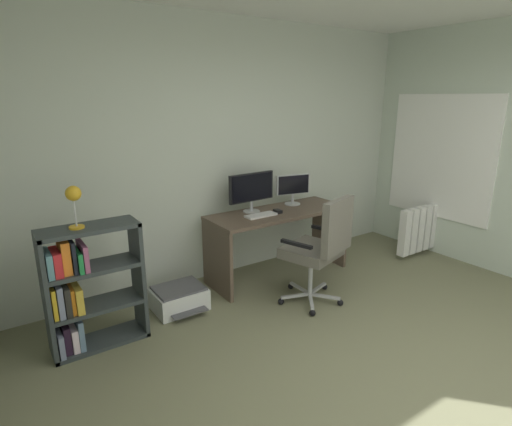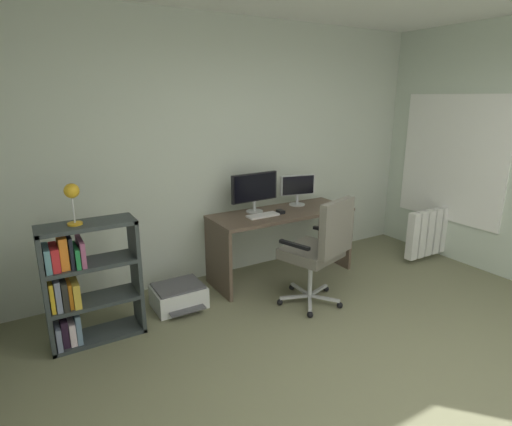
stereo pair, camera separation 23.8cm
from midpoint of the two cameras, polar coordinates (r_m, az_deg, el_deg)
ground_plane at (r=3.18m, az=25.45°, el=-23.82°), size 4.87×5.30×0.02m
wall_back at (r=4.54m, az=-1.69°, el=8.55°), size 4.87×0.10×2.73m
window_pane at (r=5.52m, az=26.68°, el=6.70°), size 0.01×1.27×1.41m
window_frame at (r=5.52m, az=26.64°, el=6.69°), size 0.02×1.35×1.49m
desk at (r=4.51m, az=5.07°, el=-2.14°), size 1.58×0.59×0.75m
monitor_main at (r=4.36m, az=1.36°, el=3.36°), size 0.56×0.18×0.42m
monitor_secondary at (r=4.69m, az=7.23°, el=3.56°), size 0.40×0.18×0.35m
keyboard at (r=4.26m, az=2.55°, el=-0.35°), size 0.34×0.14×0.02m
computer_mouse at (r=4.39m, az=4.97°, el=0.18°), size 0.07×0.10×0.03m
office_chair at (r=3.88m, az=10.64°, el=-4.57°), size 0.65×0.68×1.07m
bookshelf at (r=3.55m, az=-21.25°, el=-9.24°), size 0.73×0.29×1.00m
desk_lamp at (r=3.33m, az=-22.30°, el=2.28°), size 0.12×0.11×0.32m
printer at (r=4.05m, az=-8.98°, el=-11.29°), size 0.47×0.46×0.22m
radiator at (r=5.63m, az=25.06°, el=-2.19°), size 1.05×0.10×0.57m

